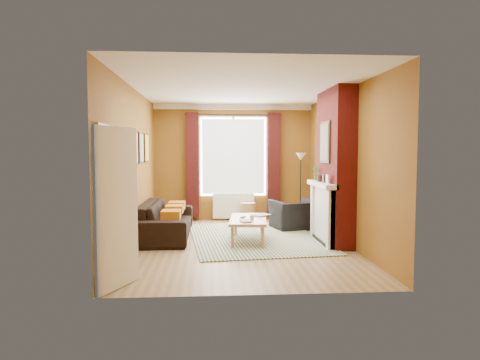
% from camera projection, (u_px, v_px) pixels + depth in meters
% --- Properties ---
extents(ground, '(5.50, 5.50, 0.00)m').
position_uv_depth(ground, '(241.00, 244.00, 7.77)').
color(ground, olive).
rests_on(ground, ground).
extents(room_walls, '(3.82, 5.54, 2.83)m').
position_uv_depth(room_walls, '(273.00, 167.00, 8.00)').
color(room_walls, brown).
rests_on(room_walls, ground).
extents(striped_rug, '(2.71, 3.53, 0.02)m').
position_uv_depth(striped_rug, '(255.00, 237.00, 8.30)').
color(striped_rug, '#32408B').
rests_on(striped_rug, ground).
extents(sofa, '(0.92, 2.35, 0.69)m').
position_uv_depth(sofa, '(166.00, 219.00, 8.40)').
color(sofa, black).
rests_on(sofa, ground).
extents(armchair, '(1.13, 1.04, 0.62)m').
position_uv_depth(armchair, '(295.00, 215.00, 9.25)').
color(armchair, black).
rests_on(armchair, ground).
extents(coffee_table, '(0.79, 1.38, 0.44)m').
position_uv_depth(coffee_table, '(248.00, 221.00, 7.96)').
color(coffee_table, tan).
rests_on(coffee_table, ground).
extents(wicker_stool, '(0.41, 0.41, 0.46)m').
position_uv_depth(wicker_stool, '(248.00, 212.00, 10.17)').
color(wicker_stool, olive).
rests_on(wicker_stool, ground).
extents(floor_lamp, '(0.24, 0.24, 1.64)m').
position_uv_depth(floor_lamp, '(301.00, 168.00, 9.97)').
color(floor_lamp, black).
rests_on(floor_lamp, ground).
extents(book_a, '(0.22, 0.27, 0.02)m').
position_uv_depth(book_a, '(240.00, 221.00, 7.54)').
color(book_a, '#999999').
rests_on(book_a, coffee_table).
extents(book_b, '(0.41, 0.40, 0.03)m').
position_uv_depth(book_b, '(256.00, 214.00, 8.34)').
color(book_b, '#999999').
rests_on(book_b, coffee_table).
extents(mug, '(0.12, 0.12, 0.09)m').
position_uv_depth(mug, '(252.00, 218.00, 7.73)').
color(mug, '#999999').
rests_on(mug, coffee_table).
extents(tv_remote, '(0.12, 0.17, 0.02)m').
position_uv_depth(tv_remote, '(243.00, 217.00, 8.01)').
color(tv_remote, black).
rests_on(tv_remote, coffee_table).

